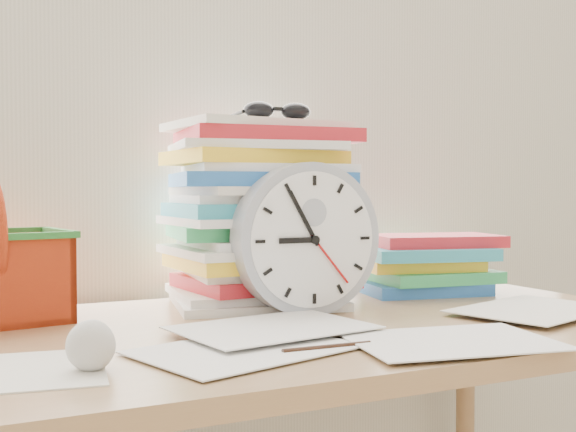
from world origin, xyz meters
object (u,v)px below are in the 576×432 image
paper_stack (260,213)px  clock (306,239)px  book_stack (426,263)px  desk (272,370)px

paper_stack → clock: 0.16m
paper_stack → book_stack: (0.38, -0.01, -0.11)m
desk → book_stack: bearing=23.4°
desk → paper_stack: bearing=71.1°
desk → clock: (0.09, 0.06, 0.21)m
clock → book_stack: 0.39m
desk → clock: bearing=31.8°
paper_stack → book_stack: bearing=-1.5°
clock → desk: bearing=-148.2°
desk → clock: size_ratio=5.27×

